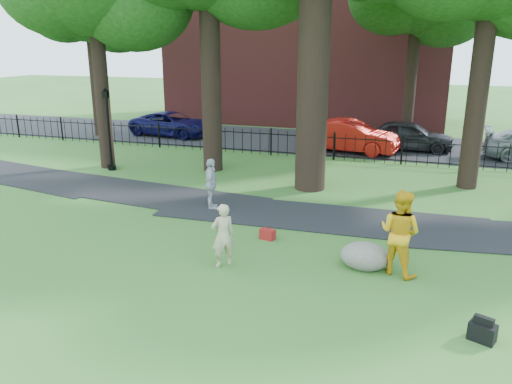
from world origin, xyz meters
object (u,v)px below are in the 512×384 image
(lamppost, at_px, (109,130))
(woman, at_px, (223,235))
(man, at_px, (400,233))
(boulder, at_px, (365,254))
(red_sedan, at_px, (349,136))

(lamppost, bearing_deg, woman, -44.86)
(man, relative_size, lamppost, 0.59)
(man, bearing_deg, boulder, 19.83)
(boulder, relative_size, lamppost, 0.34)
(woman, distance_m, boulder, 3.40)
(man, xyz_separation_m, boulder, (-0.75, 0.08, -0.67))
(man, distance_m, red_sedan, 13.57)
(man, distance_m, lamppost, 13.66)
(man, height_order, red_sedan, man)
(red_sedan, bearing_deg, lamppost, 134.92)
(man, height_order, boulder, man)
(woman, relative_size, red_sedan, 0.33)
(boulder, bearing_deg, man, -6.16)
(man, relative_size, red_sedan, 0.42)
(boulder, height_order, red_sedan, red_sedan)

